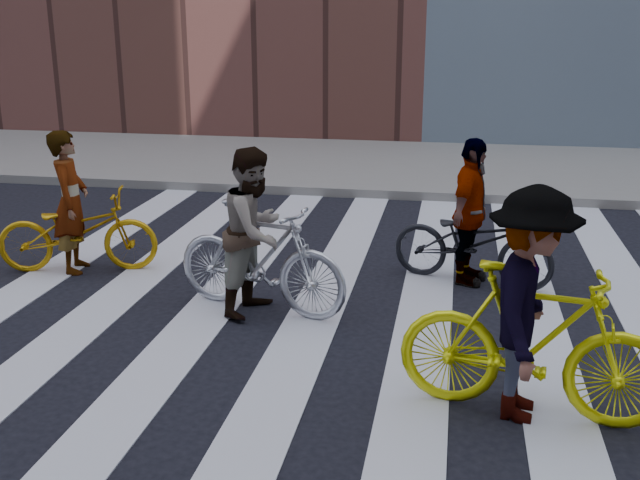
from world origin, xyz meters
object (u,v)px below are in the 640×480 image
(bike_yellow_right, at_px, (533,342))
(rider_mid, at_px, (255,231))
(bike_yellow_left, at_px, (77,231))
(rider_right, at_px, (529,305))
(bike_silver_mid, at_px, (260,258))
(rider_left, at_px, (71,202))
(bike_dark_rear, at_px, (473,242))
(rider_rear, at_px, (470,212))

(bike_yellow_right, distance_m, rider_mid, 3.08)
(bike_yellow_left, distance_m, rider_right, 5.53)
(bike_silver_mid, xyz_separation_m, rider_left, (-2.49, 0.83, 0.26))
(bike_yellow_left, xyz_separation_m, rider_left, (-0.05, -0.00, 0.35))
(bike_yellow_left, distance_m, bike_dark_rear, 4.59)
(rider_left, height_order, rider_right, rider_right)
(rider_mid, distance_m, rider_right, 3.03)
(bike_silver_mid, distance_m, rider_right, 3.00)
(bike_yellow_left, relative_size, bike_dark_rear, 1.01)
(bike_yellow_left, relative_size, rider_right, 1.04)
(rider_mid, xyz_separation_m, rider_right, (2.53, -1.66, 0.04))
(bike_dark_rear, xyz_separation_m, rider_rear, (-0.05, 0.00, 0.35))
(bike_silver_mid, bearing_deg, rider_right, -108.43)
(rider_left, relative_size, rider_right, 0.94)
(rider_left, xyz_separation_m, rider_rear, (4.57, 0.41, -0.01))
(rider_left, xyz_separation_m, rider_mid, (2.44, -0.83, 0.01))
(bike_dark_rear, distance_m, rider_mid, 2.54)
(rider_right, bearing_deg, rider_mid, 65.41)
(rider_left, bearing_deg, rider_rear, -99.29)
(bike_silver_mid, relative_size, rider_rear, 1.16)
(bike_silver_mid, distance_m, rider_rear, 2.44)
(rider_left, bearing_deg, rider_mid, -123.27)
(bike_yellow_right, relative_size, rider_right, 1.12)
(bike_silver_mid, relative_size, rider_mid, 1.13)
(bike_yellow_right, height_order, bike_dark_rear, bike_yellow_right)
(bike_silver_mid, height_order, rider_left, rider_left)
(bike_yellow_left, relative_size, rider_left, 1.10)
(bike_yellow_left, relative_size, bike_silver_mid, 0.97)
(rider_rear, bearing_deg, bike_yellow_left, 111.00)
(bike_dark_rear, relative_size, rider_right, 1.03)
(rider_mid, xyz_separation_m, rider_rear, (2.13, 1.24, -0.02))
(bike_silver_mid, relative_size, rider_left, 1.14)
(bike_yellow_left, relative_size, rider_mid, 1.09)
(bike_dark_rear, xyz_separation_m, rider_right, (0.35, -2.91, 0.41))
(bike_silver_mid, bearing_deg, rider_mid, 105.39)
(rider_mid, bearing_deg, rider_right, -107.90)
(bike_yellow_right, xyz_separation_m, rider_left, (-5.02, 2.49, 0.24))
(bike_dark_rear, relative_size, rider_left, 1.09)
(bike_silver_mid, bearing_deg, bike_yellow_right, -107.90)
(rider_right, height_order, rider_rear, rider_right)
(rider_right, bearing_deg, bike_yellow_left, 71.83)
(bike_dark_rear, distance_m, rider_rear, 0.35)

